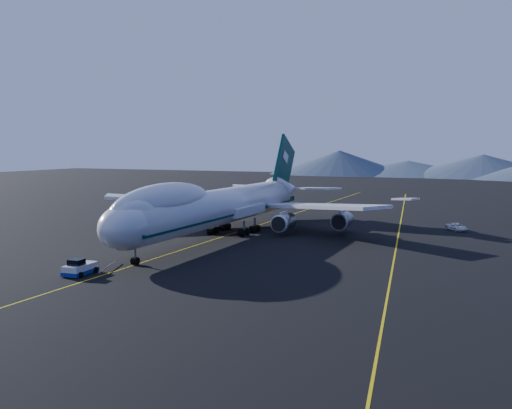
% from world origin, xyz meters
% --- Properties ---
extents(ground, '(500.00, 500.00, 0.00)m').
position_xyz_m(ground, '(0.00, 0.00, 0.00)').
color(ground, black).
rests_on(ground, ground).
extents(taxiway_line_main, '(0.25, 220.00, 0.01)m').
position_xyz_m(taxiway_line_main, '(0.00, 0.00, 0.01)').
color(taxiway_line_main, gold).
rests_on(taxiway_line_main, ground).
extents(taxiway_line_side, '(28.08, 198.09, 0.01)m').
position_xyz_m(taxiway_line_side, '(30.00, 10.00, 0.01)').
color(taxiway_line_side, gold).
rests_on(taxiway_line_side, ground).
extents(boeing_747, '(59.62, 72.43, 19.37)m').
position_xyz_m(boeing_747, '(0.00, 0.03, 5.81)').
color(boeing_747, silver).
rests_on(boeing_747, ground).
extents(pushback_tug, '(3.06, 5.00, 2.11)m').
position_xyz_m(pushback_tug, '(-3.00, -34.30, 0.66)').
color(pushback_tug, silver).
rests_on(pushback_tug, ground).
extents(service_van, '(4.92, 5.56, 1.43)m').
position_xyz_m(service_van, '(38.75, 25.82, 0.71)').
color(service_van, white).
rests_on(service_van, ground).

